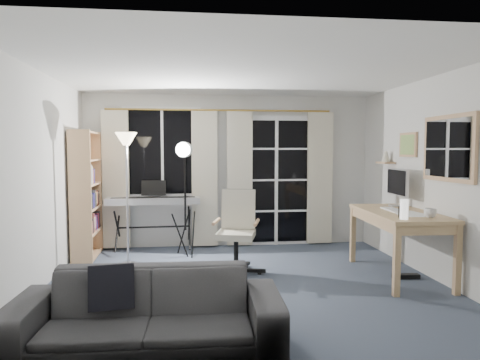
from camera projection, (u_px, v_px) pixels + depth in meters
name	position (u px, v px, depth m)	size (l,w,h in m)	color
floor	(245.00, 284.00, 4.92)	(4.50, 4.00, 0.02)	#3B4556
window	(162.00, 152.00, 6.65)	(1.20, 0.08, 1.40)	white
french_door	(276.00, 181.00, 6.89)	(1.32, 0.09, 2.11)	white
curtains	(221.00, 178.00, 6.69)	(3.60, 0.07, 2.13)	gold
bookshelf	(84.00, 198.00, 6.05)	(0.32, 0.85, 1.80)	tan
torchiere_lamp	(126.00, 159.00, 5.56)	(0.33, 0.33, 1.76)	#B2B2B7
keyboard_piano	(154.00, 202.00, 6.42)	(1.39, 0.70, 1.00)	black
studio_light	(184.00, 163.00, 6.05)	(0.34, 0.35, 1.68)	black
office_chair	(237.00, 223.00, 5.39)	(0.72, 0.71, 1.03)	black
desk	(399.00, 219.00, 5.14)	(0.81, 1.52, 0.79)	#A58A55
monitor	(397.00, 183.00, 5.58)	(0.20, 0.57, 0.50)	silver
desk_clutter	(402.00, 229.00, 4.91)	(0.49, 0.90, 1.01)	white
mug	(430.00, 212.00, 4.65)	(0.13, 0.10, 0.13)	silver
wall_mirror	(448.00, 148.00, 4.71)	(0.04, 0.94, 0.74)	tan
framed_print	(408.00, 145.00, 5.60)	(0.03, 0.42, 0.32)	tan
wall_shelf	(386.00, 159.00, 6.11)	(0.16, 0.30, 0.18)	tan
sofa	(148.00, 299.00, 3.25)	(2.05, 0.65, 0.79)	#323235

